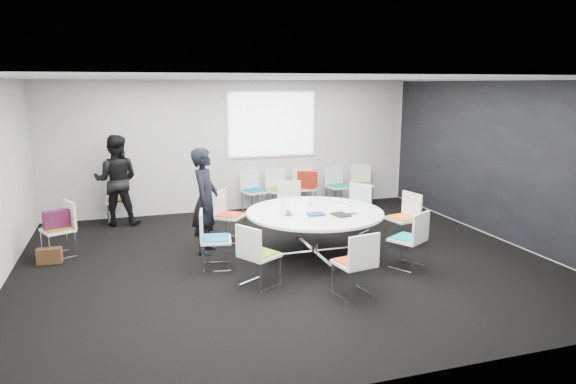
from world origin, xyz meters
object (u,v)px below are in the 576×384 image
object	(u,v)px
chair_back_a	(254,199)
chair_back_e	(362,192)
conference_table	(315,223)
chair_back_d	(338,194)
chair_ring_c	(291,214)
chair_ring_f	(259,267)
cup	(309,203)
person_back	(116,180)
chair_ring_g	(354,276)
brown_bag	(50,256)
chair_back_c	(304,196)
chair_ring_e	(215,250)
chair_ring_h	(408,250)
chair_spare_left	(60,240)
chair_ring_d	(230,225)
maroon_bag	(57,219)
chair_back_b	(278,198)
laptop	(290,213)
chair_person_back	(119,209)
chair_ring_b	(355,217)
chair_ring_a	(402,228)
person_main	(205,201)

from	to	relation	value
chair_back_a	chair_back_e	size ratio (longest dim) A/B	1.00
conference_table	chair_back_d	bearing A→B (deg)	60.76
chair_ring_c	chair_ring_f	distance (m)	2.94
chair_ring_c	cup	size ratio (longest dim) A/B	9.78
conference_table	person_back	size ratio (longest dim) A/B	1.24
chair_ring_g	brown_bag	xyz separation A→B (m)	(-3.96, 2.55, -0.16)
chair_back_d	chair_back_c	bearing A→B (deg)	-10.59
chair_ring_e	chair_back_e	distance (m)	5.05
chair_ring_h	brown_bag	xyz separation A→B (m)	(-5.17, 1.84, -0.16)
chair_back_a	chair_spare_left	distance (m)	4.14
chair_ring_d	maroon_bag	bearing A→B (deg)	-50.79
chair_ring_g	chair_back_c	xyz separation A→B (m)	(0.98, 4.77, 0.00)
chair_back_b	chair_ring_d	bearing A→B (deg)	49.03
chair_ring_c	chair_ring_h	distance (m)	2.79
chair_ring_g	person_back	bearing A→B (deg)	112.97
laptop	chair_spare_left	bearing A→B (deg)	79.95
chair_back_b	person_back	bearing A→B (deg)	-0.32
chair_back_d	chair_person_back	world-z (taller)	same
chair_back_a	chair_spare_left	size ratio (longest dim) A/B	1.00
chair_ring_b	laptop	xyz separation A→B (m)	(-1.62, -1.08, 0.47)
chair_back_b	laptop	bearing A→B (deg)	73.42
chair_ring_h	chair_spare_left	world-z (taller)	same
conference_table	chair_back_b	world-z (taller)	chair_back_b
chair_ring_a	person_back	size ratio (longest dim) A/B	0.50
person_back	maroon_bag	distance (m)	1.97
chair_ring_e	chair_back_e	bearing A→B (deg)	138.72
chair_ring_g	chair_person_back	size ratio (longest dim) A/B	1.00
chair_ring_f	chair_back_c	distance (m)	4.58
chair_ring_e	chair_back_d	xyz separation A→B (m)	(3.32, 3.15, 0.00)
person_main	cup	bearing A→B (deg)	-78.76
chair_back_a	chair_person_back	xyz separation A→B (m)	(-2.79, -0.02, 0.00)
chair_back_d	chair_ring_h	bearing A→B (deg)	74.83
brown_bag	maroon_bag	bearing A→B (deg)	68.66
chair_ring_e	maroon_bag	xyz separation A→B (m)	(-2.30, 1.27, 0.34)
conference_table	chair_back_e	size ratio (longest dim) A/B	2.48
chair_ring_h	chair_back_c	bearing A→B (deg)	62.58
maroon_bag	chair_back_d	bearing A→B (deg)	18.49
chair_ring_h	brown_bag	size ratio (longest dim) A/B	2.44
person_main	laptop	bearing A→B (deg)	-98.52
chair_ring_b	brown_bag	world-z (taller)	chair_ring_b
conference_table	chair_ring_g	xyz separation A→B (m)	(-0.08, -1.69, -0.26)
maroon_bag	chair_back_b	bearing A→B (deg)	24.46
conference_table	chair_back_e	xyz separation A→B (m)	(2.30, 3.06, -0.26)
person_back	chair_back_e	bearing A→B (deg)	-167.99
chair_person_back	chair_ring_g	bearing A→B (deg)	121.57
chair_back_c	chair_ring_g	bearing A→B (deg)	84.21
maroon_bag	chair_person_back	bearing A→B (deg)	64.83
conference_table	chair_ring_h	xyz separation A→B (m)	(1.13, -0.98, -0.26)
brown_bag	chair_ring_d	bearing A→B (deg)	6.38
chair_ring_b	chair_ring_h	xyz separation A→B (m)	(-0.07, -2.01, 0.00)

